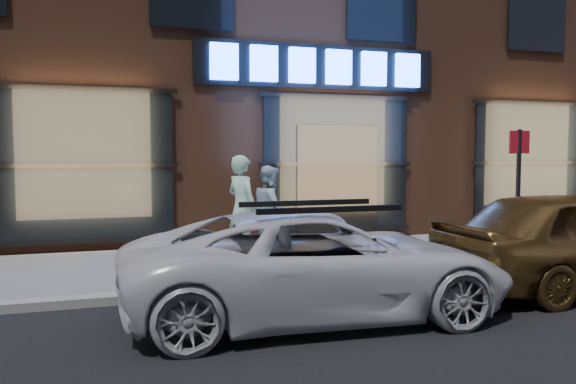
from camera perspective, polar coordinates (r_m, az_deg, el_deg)
name	(u,v)px	position (r m, az deg, el deg)	size (l,w,h in m)	color
ground	(440,279)	(8.54, 15.16, -8.52)	(90.00, 90.00, 0.00)	slate
curb	(440,275)	(8.53, 15.17, -8.13)	(60.00, 0.25, 0.12)	gray
storefront_building	(281,32)	(16.01, -0.68, 15.95)	(30.20, 8.28, 10.30)	#54301E
man_bowtie	(242,207)	(9.73, -4.70, -1.53)	(0.65, 0.43, 1.79)	#B0E7C7
man_cap	(271,209)	(10.32, -1.79, -1.72)	(0.78, 0.61, 1.61)	white
white_suv	(318,264)	(6.29, 3.03, -7.31)	(1.98, 4.30, 1.20)	silver
sign_post	(518,186)	(9.27, 22.34, 0.56)	(0.35, 0.07, 2.19)	#262628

